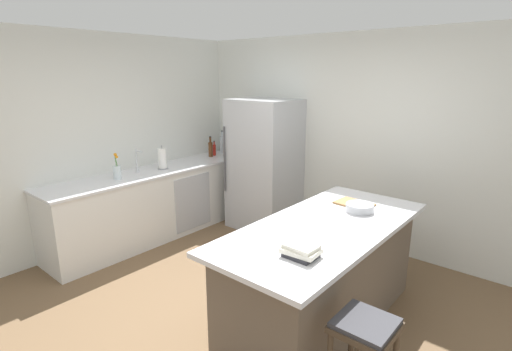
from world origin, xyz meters
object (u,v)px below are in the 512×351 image
object	(u,v)px
cookbook_stack	(301,251)
mixing_bowl	(360,208)
sink_faucet	(137,160)
whiskey_bottle	(226,149)
syrup_bottle	(211,149)
kitchen_island	(323,273)
refrigerator	(264,165)
paper_towel_roll	(162,159)
hot_sauce_bottle	(214,150)
bar_stool	(364,338)
cutting_board	(354,204)
flower_vase	(117,171)
soda_bottle	(222,144)

from	to	relation	value
cookbook_stack	mixing_bowl	size ratio (longest dim) A/B	1.05
sink_faucet	cookbook_stack	size ratio (longest dim) A/B	1.15
whiskey_bottle	syrup_bottle	world-z (taller)	syrup_bottle
kitchen_island	sink_faucet	size ratio (longest dim) A/B	7.17
refrigerator	paper_towel_roll	xyz separation A→B (m)	(-0.86, -1.05, 0.14)
refrigerator	paper_towel_roll	size ratio (longest dim) A/B	5.74
whiskey_bottle	hot_sauce_bottle	bearing A→B (deg)	-148.79
bar_stool	cutting_board	distance (m)	1.52
whiskey_bottle	hot_sauce_bottle	size ratio (longest dim) A/B	1.22
bar_stool	sink_faucet	distance (m)	3.49
sink_faucet	syrup_bottle	world-z (taller)	syrup_bottle
flower_vase	cutting_board	world-z (taller)	flower_vase
soda_bottle	cutting_board	world-z (taller)	soda_bottle
kitchen_island	soda_bottle	distance (m)	3.19
hot_sauce_bottle	cookbook_stack	bearing A→B (deg)	-34.04
whiskey_bottle	cutting_board	world-z (taller)	whiskey_bottle
kitchen_island	refrigerator	distance (m)	2.27
paper_towel_roll	hot_sauce_bottle	bearing A→B (deg)	95.45
sink_faucet	mixing_bowl	xyz separation A→B (m)	(2.79, 0.48, -0.12)
sink_faucet	whiskey_bottle	xyz separation A→B (m)	(0.14, 1.44, -0.05)
paper_towel_roll	refrigerator	bearing A→B (deg)	50.65
flower_vase	paper_towel_roll	world-z (taller)	flower_vase
cookbook_stack	bar_stool	bearing A→B (deg)	-5.29
whiskey_bottle	hot_sauce_bottle	xyz separation A→B (m)	(-0.15, -0.09, -0.01)
syrup_bottle	mixing_bowl	size ratio (longest dim) A/B	1.22
cookbook_stack	whiskey_bottle	bearing A→B (deg)	143.22
syrup_bottle	mixing_bowl	distance (m)	2.89
mixing_bowl	whiskey_bottle	bearing A→B (deg)	160.10
flower_vase	cookbook_stack	xyz separation A→B (m)	(2.79, -0.27, -0.05)
bar_stool	paper_towel_roll	world-z (taller)	paper_towel_roll
refrigerator	soda_bottle	distance (m)	1.00
bar_stool	syrup_bottle	world-z (taller)	syrup_bottle
cutting_board	syrup_bottle	bearing A→B (deg)	166.84
whiskey_bottle	cutting_board	distance (m)	2.65
paper_towel_roll	mixing_bowl	xyz separation A→B (m)	(2.70, 0.16, -0.10)
hot_sauce_bottle	soda_bottle	bearing A→B (deg)	93.44
soda_bottle	sink_faucet	bearing A→B (deg)	-89.00
syrup_bottle	cookbook_stack	bearing A→B (deg)	-32.89
kitchen_island	paper_towel_roll	xyz separation A→B (m)	(-2.63, 0.31, 0.58)
refrigerator	mixing_bowl	size ratio (longest dim) A/B	7.17
sink_faucet	paper_towel_roll	distance (m)	0.33
kitchen_island	whiskey_bottle	distance (m)	3.00
bar_stool	cookbook_stack	world-z (taller)	cookbook_stack
sink_faucet	cookbook_stack	xyz separation A→B (m)	(2.88, -0.61, -0.11)
bar_stool	paper_towel_roll	bearing A→B (deg)	163.62
kitchen_island	flower_vase	world-z (taller)	flower_vase
soda_bottle	mixing_bowl	world-z (taller)	soda_bottle
kitchen_island	hot_sauce_bottle	world-z (taller)	hot_sauce_bottle
hot_sauce_bottle	cookbook_stack	xyz separation A→B (m)	(2.89, -1.95, -0.04)
hot_sauce_bottle	sink_faucet	bearing A→B (deg)	-89.33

